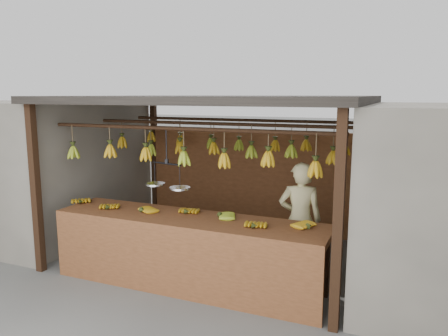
% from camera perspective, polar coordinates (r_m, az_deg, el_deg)
% --- Properties ---
extents(ground, '(80.00, 80.00, 0.00)m').
position_cam_1_polar(ground, '(6.80, -1.01, -11.26)').
color(ground, '#5B5B57').
extents(stall, '(4.30, 3.30, 2.40)m').
position_cam_1_polar(stall, '(6.67, 0.10, 5.73)').
color(stall, black).
rests_on(stall, ground).
extents(neighbor_left, '(3.00, 3.00, 2.30)m').
position_cam_1_polar(neighbor_left, '(8.58, -23.58, 0.27)').
color(neighbor_left, slate).
rests_on(neighbor_left, ground).
extents(counter, '(3.61, 0.81, 0.96)m').
position_cam_1_polar(counter, '(5.48, -5.28, -8.67)').
color(counter, brown).
rests_on(counter, ground).
extents(hanging_bananas, '(3.60, 2.23, 0.40)m').
position_cam_1_polar(hanging_bananas, '(6.41, -1.14, 2.43)').
color(hanging_bananas, '#92A523').
rests_on(hanging_bananas, ground).
extents(balance_scale, '(0.68, 0.35, 0.77)m').
position_cam_1_polar(balance_scale, '(5.69, -7.44, -1.93)').
color(balance_scale, black).
rests_on(balance_scale, ground).
extents(vendor, '(0.64, 0.50, 1.55)m').
position_cam_1_polar(vendor, '(5.90, 9.88, -6.72)').
color(vendor, beige).
rests_on(vendor, ground).
extents(bag_bundles, '(0.08, 0.26, 1.21)m').
position_cam_1_polar(bag_bundles, '(7.33, 17.46, -2.19)').
color(bag_bundles, yellow).
rests_on(bag_bundles, ground).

